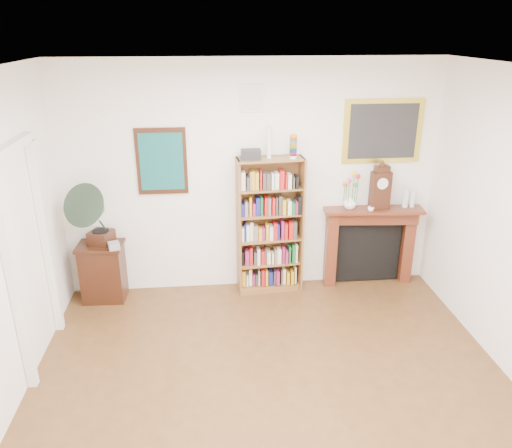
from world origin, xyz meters
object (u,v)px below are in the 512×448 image
at_px(side_cabinet, 103,272).
at_px(gramophone, 95,211).
at_px(bookshelf, 270,219).
at_px(cd_stack, 114,246).
at_px(bottle_left, 406,198).
at_px(bottle_right, 413,199).
at_px(mantel_clock, 380,188).
at_px(teacup, 371,209).
at_px(fireplace, 369,239).
at_px(flower_vase, 350,202).

bearing_deg(side_cabinet, gramophone, -77.29).
bearing_deg(gramophone, bookshelf, 25.26).
xyz_separation_m(cd_stack, bottle_left, (3.51, 0.23, 0.39)).
xyz_separation_m(gramophone, bottle_right, (3.77, 0.18, -0.05)).
bearing_deg(bookshelf, cd_stack, -178.97).
bearing_deg(mantel_clock, teacup, -152.49).
relative_size(side_cabinet, bottle_left, 2.99).
bearing_deg(side_cabinet, cd_stack, -34.60).
height_order(cd_stack, mantel_clock, mantel_clock).
bearing_deg(fireplace, cd_stack, -170.50).
bearing_deg(bottle_left, cd_stack, -176.22).
distance_m(cd_stack, mantel_clock, 3.21).
relative_size(side_cabinet, teacup, 9.43).
bearing_deg(mantel_clock, fireplace, 126.12).
distance_m(teacup, bottle_right, 0.57).
xyz_separation_m(side_cabinet, fireplace, (3.30, 0.12, 0.24)).
relative_size(bottle_left, bottle_right, 1.20).
bearing_deg(fireplace, bottle_left, 0.26).
relative_size(fireplace, bottle_right, 6.18).
relative_size(fireplace, mantel_clock, 2.29).
distance_m(fireplace, gramophone, 3.34).
xyz_separation_m(gramophone, mantel_clock, (3.34, 0.15, 0.11)).
height_order(flower_vase, teacup, flower_vase).
bearing_deg(bottle_left, teacup, -166.53).
distance_m(gramophone, teacup, 3.22).
bearing_deg(flower_vase, side_cabinet, -178.22).
height_order(fireplace, cd_stack, fireplace).
xyz_separation_m(side_cabinet, gramophone, (0.02, -0.10, 0.82)).
height_order(bookshelf, mantel_clock, bookshelf).
height_order(mantel_clock, flower_vase, mantel_clock).
xyz_separation_m(fireplace, mantel_clock, (0.06, -0.06, 0.69)).
relative_size(flower_vase, bottle_right, 0.81).
distance_m(side_cabinet, teacup, 3.31).
bearing_deg(flower_vase, gramophone, -176.35).
bearing_deg(bottle_left, gramophone, -177.11).
bearing_deg(side_cabinet, bookshelf, 3.90).
bearing_deg(mantel_clock, gramophone, 176.98).
bearing_deg(cd_stack, bottle_left, 3.78).
bearing_deg(bottle_right, bookshelf, -179.08).
bearing_deg(flower_vase, bottle_right, -0.96).
xyz_separation_m(bookshelf, teacup, (1.22, -0.07, 0.11)).
distance_m(bookshelf, mantel_clock, 1.38).
bearing_deg(side_cabinet, bottle_left, 3.80).
relative_size(side_cabinet, cd_stack, 5.99).
distance_m(side_cabinet, flower_vase, 3.10).
xyz_separation_m(fireplace, cd_stack, (-3.11, -0.26, 0.16)).
xyz_separation_m(side_cabinet, cd_stack, (0.19, -0.14, 0.40)).
relative_size(bookshelf, side_cabinet, 2.71).
distance_m(fireplace, mantel_clock, 0.70).
bearing_deg(bottle_left, fireplace, 175.59).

